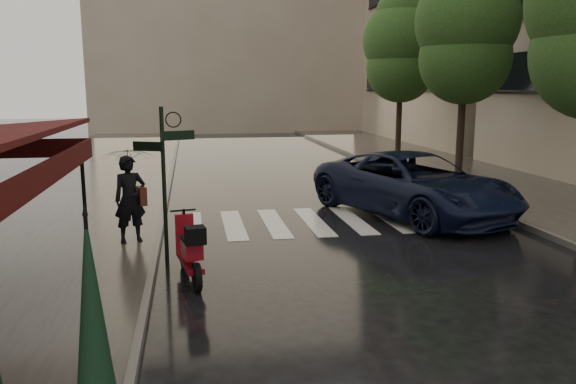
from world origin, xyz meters
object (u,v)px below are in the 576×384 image
object	(u,v)px
pedestrian_with_umbrella	(128,164)
scooter	(190,251)
parasol_back	(92,315)
parked_car	(414,184)

from	to	relation	value
pedestrian_with_umbrella	scooter	world-z (taller)	pedestrian_with_umbrella
pedestrian_with_umbrella	scooter	distance (m)	3.04
pedestrian_with_umbrella	scooter	xyz separation A→B (m)	(1.26, -2.45, -1.28)
pedestrian_with_umbrella	parasol_back	xyz separation A→B (m)	(0.35, -7.06, -0.51)
scooter	parasol_back	bearing A→B (deg)	-111.08
scooter	parked_car	size ratio (longest dim) A/B	0.29
scooter	parked_car	bearing A→B (deg)	25.87
parked_car	pedestrian_with_umbrella	bearing A→B (deg)	173.21
parked_car	parasol_back	xyz separation A→B (m)	(-6.93, -8.93, 0.46)
scooter	parasol_back	xyz separation A→B (m)	(-0.91, -4.61, 0.77)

